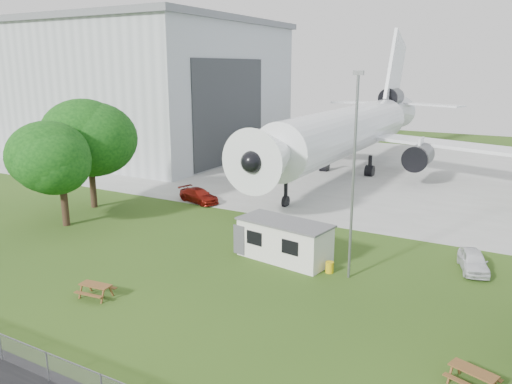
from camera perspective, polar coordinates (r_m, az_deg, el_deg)
The scene contains 12 objects.
ground at distance 29.56m, azimuth -9.12°, elevation -10.71°, with size 160.00×160.00×0.00m, color #3D5D1C.
concrete_apron at distance 62.46m, azimuth 12.92°, elevation 2.42°, with size 120.00×46.00×0.03m, color #B7B7B2.
hangar at distance 79.08m, azimuth -15.08°, elevation 11.56°, with size 43.00×31.00×18.55m.
airliner at distance 60.19m, azimuth 10.77°, elevation 7.17°, with size 46.36×47.73×17.69m.
site_cabin at distance 32.73m, azimuth 3.28°, elevation -5.55°, with size 6.92×3.61×2.62m.
picnic_west at distance 29.42m, azimuth -17.78°, elevation -11.36°, with size 1.80×1.50×0.76m, color brown, non-canonical shape.
fence at distance 23.83m, azimuth -24.13°, elevation -18.40°, with size 58.00×0.04×1.30m, color gray.
lamp_mast at distance 29.12m, azimuth 11.05°, elevation 1.32°, with size 0.16×0.16×12.00m, color slate.
tree_west_big at distance 46.13m, azimuth -18.59°, elevation 6.26°, with size 8.37×8.37×10.77m.
tree_west_small at distance 41.59m, azimuth -21.43°, elevation 3.16°, with size 6.90×6.90×8.57m.
car_ne_hatch at distance 33.92m, azimuth 23.58°, elevation -7.27°, with size 1.50×3.73×1.27m, color white.
car_apron_van at distance 46.75m, azimuth -6.56°, elevation -0.42°, with size 1.80×4.42×1.28m, color maroon.
Camera 1 is at (16.94, -20.84, 12.34)m, focal length 35.00 mm.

